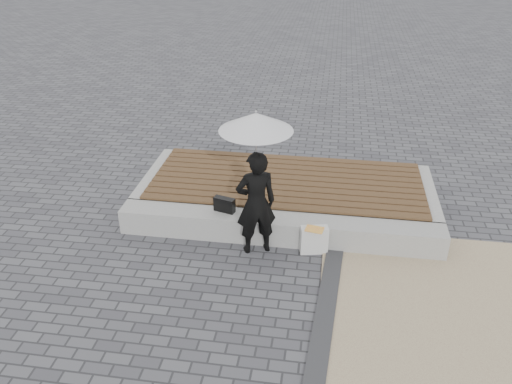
{
  "coord_description": "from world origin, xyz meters",
  "views": [
    {
      "loc": [
        0.68,
        -5.22,
        4.61
      ],
      "look_at": [
        -0.31,
        1.26,
        1.0
      ],
      "focal_mm": 36.89,
      "sensor_mm": 36.0,
      "label": 1
    }
  ],
  "objects_px": {
    "handbag": "(224,205)",
    "seating_ledge": "(279,228)",
    "parasol": "(256,122)",
    "canvas_tote": "(314,240)",
    "woman": "(256,203)"
  },
  "relations": [
    {
      "from": "handbag",
      "to": "seating_ledge",
      "type": "bearing_deg",
      "value": 11.73
    },
    {
      "from": "parasol",
      "to": "canvas_tote",
      "type": "distance_m",
      "value": 2.04
    },
    {
      "from": "parasol",
      "to": "canvas_tote",
      "type": "relative_size",
      "value": 3.02
    },
    {
      "from": "parasol",
      "to": "handbag",
      "type": "bearing_deg",
      "value": 144.59
    },
    {
      "from": "seating_ledge",
      "to": "handbag",
      "type": "distance_m",
      "value": 0.92
    },
    {
      "from": "seating_ledge",
      "to": "handbag",
      "type": "bearing_deg",
      "value": 176.1
    },
    {
      "from": "seating_ledge",
      "to": "parasol",
      "type": "xyz_separation_m",
      "value": [
        -0.31,
        -0.34,
        1.86
      ]
    },
    {
      "from": "woman",
      "to": "parasol",
      "type": "height_order",
      "value": "parasol"
    },
    {
      "from": "handbag",
      "to": "canvas_tote",
      "type": "height_order",
      "value": "handbag"
    },
    {
      "from": "woman",
      "to": "seating_ledge",
      "type": "bearing_deg",
      "value": -154.18
    },
    {
      "from": "woman",
      "to": "canvas_tote",
      "type": "xyz_separation_m",
      "value": [
        0.86,
        0.08,
        -0.6
      ]
    },
    {
      "from": "woman",
      "to": "handbag",
      "type": "xyz_separation_m",
      "value": [
        -0.55,
        0.39,
        -0.3
      ]
    },
    {
      "from": "woman",
      "to": "canvas_tote",
      "type": "relative_size",
      "value": 3.8
    },
    {
      "from": "seating_ledge",
      "to": "parasol",
      "type": "distance_m",
      "value": 1.92
    },
    {
      "from": "parasol",
      "to": "handbag",
      "type": "distance_m",
      "value": 1.69
    }
  ]
}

